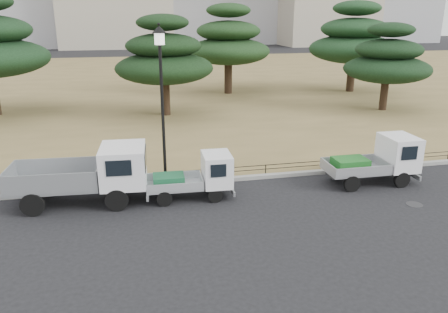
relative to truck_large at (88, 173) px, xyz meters
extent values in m
plane|color=black|center=(5.19, -1.58, -1.18)|extent=(220.00, 220.00, 0.00)
cube|color=olive|center=(5.19, 29.02, -1.10)|extent=(120.00, 56.00, 0.15)
cube|color=gray|center=(5.19, 1.02, -1.10)|extent=(120.00, 0.25, 0.16)
cylinder|color=black|center=(0.99, -0.97, -0.76)|extent=(0.84, 0.22, 0.83)
cylinder|color=black|center=(1.12, 0.83, -0.76)|extent=(0.84, 0.22, 0.83)
cylinder|color=black|center=(-1.85, -0.78, -0.76)|extent=(0.84, 0.22, 0.83)
cylinder|color=black|center=(-1.73, 1.02, -0.76)|extent=(0.84, 0.22, 0.83)
cube|color=#2D2D30|center=(-0.33, 0.02, -0.55)|extent=(4.67, 1.29, 0.14)
cube|color=gray|center=(-1.15, 0.08, -0.07)|extent=(3.32, 2.02, 0.81)
cube|color=silver|center=(1.29, -0.09, 0.23)|extent=(1.73, 2.07, 1.42)
cylinder|color=black|center=(4.55, -1.00, -0.90)|extent=(0.57, 0.17, 0.56)
cylinder|color=black|center=(4.60, 0.23, -0.90)|extent=(0.57, 0.17, 0.56)
cylinder|color=black|center=(2.67, -0.92, -0.90)|extent=(0.57, 0.17, 0.56)
cylinder|color=black|center=(2.72, 0.31, -0.90)|extent=(0.57, 0.17, 0.56)
cube|color=#2D2D30|center=(3.67, -0.35, -0.76)|extent=(3.06, 0.81, 0.13)
cube|color=#B7BBBF|center=(3.12, -0.33, -0.51)|extent=(2.14, 1.36, 0.38)
cube|color=silver|center=(4.74, -0.39, -0.09)|extent=(1.11, 1.43, 1.21)
cube|color=#1B603A|center=(2.91, -0.32, -0.42)|extent=(1.18, 0.88, 0.41)
cylinder|color=black|center=(12.20, -1.15, -0.85)|extent=(0.66, 0.18, 0.66)
cylinder|color=black|center=(12.22, 0.30, -0.85)|extent=(0.66, 0.18, 0.66)
cylinder|color=black|center=(10.02, -1.13, -0.85)|extent=(0.66, 0.18, 0.66)
cylinder|color=black|center=(10.04, 0.33, -0.85)|extent=(0.66, 0.18, 0.66)
cube|color=#2D2D30|center=(11.15, -0.41, -0.70)|extent=(3.54, 0.85, 0.15)
cube|color=#9D9EA4|center=(10.51, -0.40, -0.40)|extent=(2.46, 1.52, 0.44)
cube|color=white|center=(12.39, -0.43, 0.07)|extent=(1.24, 1.63, 1.39)
cube|color=#1D6822|center=(10.27, -0.40, -0.29)|extent=(1.35, 0.99, 0.48)
cylinder|color=black|center=(2.92, 1.32, -0.94)|extent=(0.46, 0.46, 0.17)
cylinder|color=black|center=(2.92, 1.32, 1.78)|extent=(0.13, 0.13, 5.28)
cylinder|color=white|center=(2.92, 1.32, 4.63)|extent=(0.42, 0.42, 0.42)
cone|color=black|center=(2.92, 1.32, 4.97)|extent=(0.55, 0.55, 0.26)
cylinder|color=black|center=(5.19, 1.17, -0.83)|extent=(38.00, 0.03, 0.03)
cylinder|color=black|center=(5.19, 1.17, -0.65)|extent=(38.00, 0.03, 0.03)
cylinder|color=black|center=(5.19, 1.17, -0.83)|extent=(0.04, 0.04, 0.40)
cube|color=#173FB3|center=(-2.17, 1.59, -0.73)|extent=(1.31, 0.98, 0.60)
cube|color=#173FB3|center=(-1.91, 1.46, -0.30)|extent=(0.61, 0.53, 0.26)
cylinder|color=#2D2D30|center=(11.69, -2.78, -1.17)|extent=(0.60, 0.60, 0.01)
cylinder|color=black|center=(4.07, 13.63, 0.25)|extent=(0.58, 0.58, 2.56)
ellipsoid|color=black|center=(4.07, 13.63, 2.11)|extent=(6.45, 6.45, 2.07)
ellipsoid|color=black|center=(4.07, 13.63, 3.55)|extent=(4.93, 4.93, 1.58)
ellipsoid|color=black|center=(4.07, 13.63, 4.99)|extent=(3.40, 3.40, 1.09)
cylinder|color=black|center=(10.06, 20.92, 0.42)|extent=(0.65, 0.65, 2.90)
ellipsoid|color=#193316|center=(10.06, 20.92, 2.52)|extent=(6.97, 6.97, 2.23)
ellipsoid|color=#193316|center=(10.06, 20.92, 4.15)|extent=(5.32, 5.32, 1.70)
ellipsoid|color=#193316|center=(10.06, 20.92, 5.78)|extent=(3.67, 3.67, 1.18)
cylinder|color=black|center=(19.34, 11.94, 0.14)|extent=(0.53, 0.53, 2.35)
ellipsoid|color=black|center=(19.34, 11.94, 1.85)|extent=(5.95, 5.95, 1.90)
ellipsoid|color=black|center=(19.34, 11.94, 3.16)|extent=(4.55, 4.55, 1.45)
ellipsoid|color=black|center=(19.34, 11.94, 4.48)|extent=(3.14, 3.14, 1.00)
cylinder|color=black|center=(20.81, 19.62, 0.46)|extent=(0.67, 0.67, 2.97)
ellipsoid|color=#17341A|center=(20.81, 19.62, 2.61)|extent=(7.59, 7.59, 2.43)
ellipsoid|color=#17341A|center=(20.81, 19.62, 4.29)|extent=(5.80, 5.80, 1.85)
ellipsoid|color=#17341A|center=(20.81, 19.62, 5.96)|extent=(4.00, 4.00, 1.28)
camera|label=1|loc=(1.67, -15.67, 5.54)|focal=35.00mm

